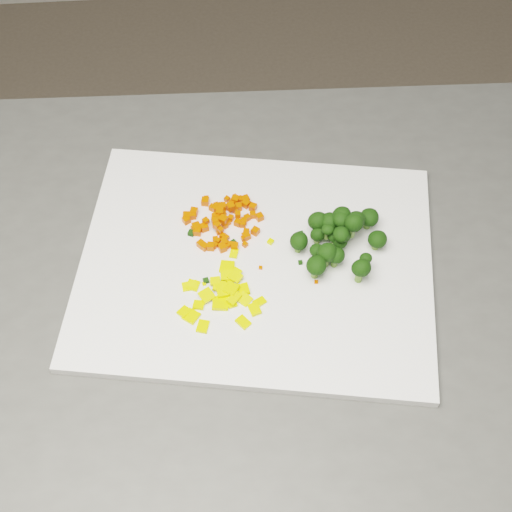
{
  "coord_description": "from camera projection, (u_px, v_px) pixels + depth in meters",
  "views": [
    {
      "loc": [
        -0.4,
        -0.35,
        1.64
      ],
      "look_at": [
        -0.36,
        0.15,
        0.92
      ],
      "focal_mm": 50.0,
      "sensor_mm": 36.0,
      "label": 1
    }
  ],
  "objects": [
    {
      "name": "carrot_cube_15",
      "position": [
        193.0,
        215.0,
        0.92
      ],
      "size": [
        0.01,
        0.01,
        0.01
      ],
      "primitive_type": "cube",
      "rotation": [
        0.0,
        0.0,
        1.67
      ],
      "color": "#E03C02",
      "rests_on": "carrot_pile"
    },
    {
      "name": "carrot_cube_21",
      "position": [
        215.0,
        245.0,
        0.9
      ],
      "size": [
        0.01,
        0.01,
        0.01
      ],
      "primitive_type": "cube",
      "rotation": [
        0.0,
        0.0,
        2.35
      ],
      "color": "#E03C02",
      "rests_on": "carrot_pile"
    },
    {
      "name": "broccoli_floret_15",
      "position": [
        315.0,
        268.0,
        0.86
      ],
      "size": [
        0.03,
        0.03,
        0.03
      ],
      "primitive_type": null,
      "color": "black",
      "rests_on": "broccoli_pile"
    },
    {
      "name": "carrot_cube_38",
      "position": [
        186.0,
        220.0,
        0.92
      ],
      "size": [
        0.01,
        0.01,
        0.01
      ],
      "primitive_type": "cube",
      "rotation": [
        0.0,
        0.0,
        0.56
      ],
      "color": "#E03C02",
      "rests_on": "carrot_pile"
    },
    {
      "name": "carrot_cube_69",
      "position": [
        215.0,
        208.0,
        0.93
      ],
      "size": [
        0.01,
        0.01,
        0.01
      ],
      "primitive_type": "cube",
      "rotation": [
        0.0,
        0.0,
        0.49
      ],
      "color": "#E03C02",
      "rests_on": "carrot_pile"
    },
    {
      "name": "pepper_chunk_9",
      "position": [
        191.0,
        316.0,
        0.84
      ],
      "size": [
        0.02,
        0.02,
        0.01
      ],
      "primitive_type": "cube",
      "rotation": [
        0.02,
        0.07,
        2.5
      ],
      "color": "#FFED0D",
      "rests_on": "pepper_pile"
    },
    {
      "name": "carrot_cube_67",
      "position": [
        217.0,
        225.0,
        0.9
      ],
      "size": [
        0.01,
        0.01,
        0.01
      ],
      "primitive_type": "cube",
      "rotation": [
        0.0,
        0.0,
        0.76
      ],
      "color": "#E03C02",
      "rests_on": "carrot_pile"
    },
    {
      "name": "broccoli_floret_2",
      "position": [
        355.0,
        222.0,
        0.89
      ],
      "size": [
        0.03,
        0.03,
        0.03
      ],
      "primitive_type": null,
      "color": "black",
      "rests_on": "broccoli_pile"
    },
    {
      "name": "stray_bit_8",
      "position": [
        261.0,
        268.0,
        0.88
      ],
      "size": [
        0.0,
        0.0,
        0.0
      ],
      "primitive_type": "cube",
      "rotation": [
        0.0,
        0.0,
        2.98
      ],
      "color": "#E03C02",
      "rests_on": "cutting_board"
    },
    {
      "name": "broccoli_floret_13",
      "position": [
        341.0,
        237.0,
        0.89
      ],
      "size": [
        0.03,
        0.03,
        0.03
      ],
      "primitive_type": null,
      "color": "black",
      "rests_on": "broccoli_pile"
    },
    {
      "name": "broccoli_floret_8",
      "position": [
        353.0,
        227.0,
        0.88
      ],
      "size": [
        0.03,
        0.03,
        0.04
      ],
      "primitive_type": null,
      "color": "black",
      "rests_on": "broccoli_pile"
    },
    {
      "name": "broccoli_floret_5",
      "position": [
        317.0,
        237.0,
        0.89
      ],
      "size": [
        0.03,
        0.03,
        0.02
      ],
      "primitive_type": null,
      "color": "black",
      "rests_on": "broccoli_pile"
    },
    {
      "name": "carrot_cube_52",
      "position": [
        195.0,
        228.0,
        0.91
      ],
      "size": [
        0.01,
        0.01,
        0.01
      ],
      "primitive_type": "cube",
      "rotation": [
        0.0,
        0.0,
        0.6
      ],
      "color": "#E03C02",
      "rests_on": "carrot_pile"
    },
    {
      "name": "broccoli_floret_19",
      "position": [
        360.0,
        272.0,
        0.86
      ],
      "size": [
        0.03,
        0.03,
        0.04
      ],
      "primitive_type": null,
      "color": "black",
      "rests_on": "broccoli_pile"
    },
    {
      "name": "carrot_cube_61",
      "position": [
        223.0,
        216.0,
        0.92
      ],
      "size": [
        0.01,
        0.01,
        0.01
      ],
      "primitive_type": "cube",
      "rotation": [
        0.0,
        0.0,
        0.98
      ],
      "color": "#E03C02",
      "rests_on": "carrot_pile"
    },
    {
      "name": "broccoli_floret_9",
      "position": [
        364.0,
        262.0,
        0.87
      ],
      "size": [
        0.02,
        0.02,
        0.03
      ],
      "primitive_type": null,
      "color": "black",
      "rests_on": "broccoli_pile"
    },
    {
      "name": "pepper_chunk_14",
      "position": [
        235.0,
        275.0,
        0.87
      ],
      "size": [
        0.02,
        0.02,
        0.0
      ],
      "primitive_type": "cube",
      "rotation": [
        0.03,
        -0.01,
        0.88
      ],
      "color": "#FFED0D",
      "rests_on": "pepper_pile"
    },
    {
      "name": "broccoli_floret_16",
      "position": [
        368.0,
        220.0,
        0.91
      ],
      "size": [
        0.03,
        0.03,
        0.03
      ],
      "primitive_type": null,
      "color": "black",
      "rests_on": "broccoli_pile"
    },
    {
      "name": "stray_bit_6",
      "position": [
        271.0,
        242.0,
        0.9
      ],
      "size": [
        0.01,
        0.01,
        0.0
      ],
      "primitive_type": "cube",
      "rotation": [
        0.0,
        0.0,
        2.48
      ],
      "color": "#FFED0D",
      "rests_on": "cutting_board"
    },
    {
      "name": "carrot_cube_56",
      "position": [
        253.0,
        207.0,
        0.93
      ],
      "size": [
        0.01,
        0.01,
        0.01
      ],
      "primitive_type": "cube",
      "rotation": [
        0.0,
        0.0,
        1.11
      ],
      "color": "#E03C02",
      "rests_on": "carrot_pile"
    },
    {
      "name": "pepper_chunk_8",
      "position": [
        184.0,
        312.0,
        0.84
      ],
      "size": [
        0.02,
        0.02,
        0.01
      ],
      "primitive_type": "cube",
      "rotation": [
        -0.08,
        0.1,
        0.8
      ],
      "color": "#FFED0D",
      "rests_on": "pepper_pile"
    },
    {
      "name": "stray_bit_0",
      "position": [
        209.0,
        294.0,
        0.86
      ],
      "size": [
        0.01,
        0.01,
        0.01
      ],
      "primitive_type": "cube",
      "rotation": [
        0.0,
        0.0,
        0.44
      ],
      "color": "black",
      "rests_on": "cutting_board"
    },
    {
      "name": "pepper_chunk_10",
      "position": [
        227.0,
        275.0,
        0.87
      ],
      "size": [
        0.02,
        0.01,
        0.01
      ],
      "primitive_type": "cube",
      "rotation": [
        0.12,
        -0.09,
        1.58
      ],
      "color": "#FFED0D",
      "rests_on": "pepper_pile"
    },
    {
      "name": "broccoli_floret_4",
      "position": [
        339.0,
        244.0,
        0.89
      ],
      "size": [
        0.02,
        0.02,
        0.03
      ],
      "primitive_type": null,
      "color": "black",
      "rests_on": "broccoli_pile"
    },
    {
      "name": "carrot_cube_28",
      "position": [
        225.0,
        226.0,
        0.91
      ],
      "size": [
        0.01,
        0.01,
        0.01
      ],
      "primitive_type": "cube",
      "rotation": [
        0.0,
        0.0,
        0.6
      ],
      "color": "#E03C02",
      "rests_on": "carrot_pile"
    },
    {
      "name": "carrot_cube_45",
      "position": [
        259.0,
        217.0,
        0.92
      ],
      "size": [
        0.01,
        0.01,
        0.01
      ],
      "primitive_type": "cube",
      "rotation": [
        0.0,
        0.0,
        1.97
      ],
      "color": "#E03C02",
      "rests_on": "carrot_pile"
    },
    {
      "name": "stray_bit_9",
      "position": [
        300.0,
        262.0,
        0.88
      ],
      "size": [
        0.01,
        0.01,
        0.0
      ],
      "primitive_type": "cube",
      "rotation": [
        0.0,
        0.0,
        1.62
      ],
      "color": "black",
      "rests_on": "cutting_board"
    },
    {
      "name": "carrot_cube_20",
      "position": [
        211.0,
        246.0,
        0.89
      ],
      "size": [
        0.01,
        0.01,
        0.01
      ],
      "primitive_type": "cube",
      "rotation": [
        0.0,
        0.0,
        1.41
      ],
      "color": "#E03C02",
      "rests_on": "carrot_pile"
    },
    {
      "name": "carrot_cube_26",
      "position": [
        227.0,
        199.0,
        0.94
      ],
      "size": [
        0.01,
        0.01,
        0.01
      ],
      "primitive_type": "cube",
      "rotation": [
        0.0,
        0.0,
        2.44
      ],
      "color": "#E03C02",
      "rests_on": "carrot_pile"
    },
    {
      "name": "counter_block",
      "position": [
        260.0,
        422.0,
        1.25
      ],
      "size": [
        1.01,
        0.72,
        0.9
      ],
      "primitive_type": "cube",
      "rotation": [
        0.0,
        0.0,
        -0.03
      ],
      "color": "#4A4A48",
      "rests_on": "ground"
    },
    {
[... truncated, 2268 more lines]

